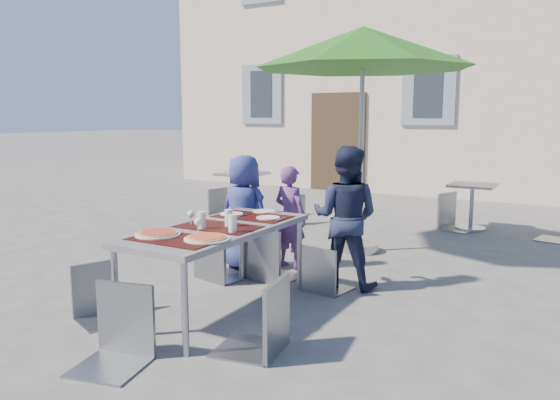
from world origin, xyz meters
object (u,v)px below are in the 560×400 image
Objects in this scene: pizza_near_left at (158,233)px; bg_chair_l_0 at (221,186)px; cafe_table_1 at (472,200)px; bg_chair_l_1 at (454,189)px; cafe_table_0 at (243,186)px; child_1 at (290,217)px; chair_1 at (269,221)px; chair_0 at (217,221)px; chair_3 at (97,259)px; pizza_near_right at (207,238)px; patio_umbrella at (363,50)px; chair_4 at (263,270)px; dining_table at (218,233)px; chair_5 at (115,278)px; child_2 at (345,217)px; child_0 at (244,213)px; chair_2 at (325,241)px.

pizza_near_left is 0.39× the size of bg_chair_l_0.
bg_chair_l_1 reaches higher than cafe_table_1.
cafe_table_0 reaches higher than cafe_table_1.
child_1 is 1.09× the size of chair_1.
chair_0 is 1.41m from chair_3.
chair_3 is at bearing -98.68° from chair_0.
patio_umbrella reaches higher than pizza_near_right.
dining_table is at bearing 145.44° from chair_4.
chair_3 is 0.92m from chair_5.
chair_5 is 0.99× the size of bg_chair_l_1.
pizza_near_left is at bearing 55.43° from child_2.
cafe_table_1 is at bearing 65.42° from chair_0.
pizza_near_left is at bearing -111.88° from dining_table.
child_2 is at bearing 62.76° from pizza_near_left.
child_1 is (0.42, 0.30, -0.06)m from child_0.
child_0 reaches higher than dining_table.
bg_chair_l_0 reaches higher than pizza_near_left.
child_0 is at bearing -49.50° from bg_chair_l_0.
dining_table is 1.11m from chair_2.
bg_chair_l_1 is at bearing 71.40° from chair_3.
child_1 reaches higher than dining_table.
chair_1 reaches higher than chair_2.
chair_1 reaches higher than pizza_near_right.
child_0 is 1.39× the size of bg_chair_l_0.
child_1 is 0.42× the size of patio_umbrella.
chair_0 reaches higher than pizza_near_left.
pizza_near_left is at bearing 103.56° from child_0.
pizza_near_right is 0.35× the size of chair_5.
chair_5 is at bearing -105.95° from chair_2.
child_0 is 3.89m from cafe_table_1.
chair_0 reaches higher than chair_4.
cafe_table_0 is at bearing -48.81° from child_2.
child_2 is 1.87× the size of cafe_table_0.
child_0 is 3.15m from cafe_table_0.
child_0 is 3.70m from bg_chair_l_1.
pizza_near_left is at bearing 13.08° from chair_3.
patio_umbrella is at bearing 85.60° from chair_5.
child_0 is 1.20× the size of chair_1.
child_2 is at bearing -41.48° from cafe_table_0.
chair_0 is 3.53m from bg_chair_l_0.
chair_3 is 1.28× the size of cafe_table_1.
bg_chair_l_0 is (-2.03, 2.88, -0.09)m from chair_0.
chair_1 is (-0.08, 0.99, -0.07)m from dining_table.
pizza_near_right is 0.33× the size of chair_0.
chair_3 reaches higher than pizza_near_right.
cafe_table_1 is (1.26, 5.84, -0.15)m from chair_5.
child_2 is 1.74m from chair_4.
dining_table is at bearing 116.59° from pizza_near_right.
chair_1 is at bearing -109.67° from cafe_table_1.
cafe_table_1 is at bearing 13.47° from cafe_table_0.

